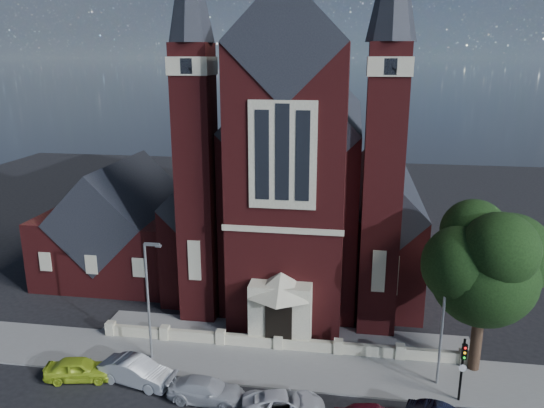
% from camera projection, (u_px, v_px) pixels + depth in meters
% --- Properties ---
extents(ground, '(120.00, 120.00, 0.00)m').
position_uv_depth(ground, '(293.00, 296.00, 43.91)').
color(ground, black).
rests_on(ground, ground).
extents(pavement_strip, '(60.00, 5.00, 0.12)m').
position_uv_depth(pavement_strip, '(274.00, 366.00, 33.91)').
color(pavement_strip, slate).
rests_on(pavement_strip, ground).
extents(forecourt_paving, '(26.00, 3.00, 0.14)m').
position_uv_depth(forecourt_paving, '(283.00, 335.00, 37.72)').
color(forecourt_paving, slate).
rests_on(forecourt_paving, ground).
extents(forecourt_wall, '(24.00, 0.40, 0.90)m').
position_uv_depth(forecourt_wall, '(279.00, 349.00, 35.81)').
color(forecourt_wall, '#AFA88B').
rests_on(forecourt_wall, ground).
extents(church, '(20.01, 34.90, 29.20)m').
position_uv_depth(church, '(304.00, 178.00, 49.29)').
color(church, '#541617').
rests_on(church, ground).
extents(parish_hall, '(12.00, 12.20, 10.24)m').
position_uv_depth(parish_hall, '(122.00, 229.00, 48.07)').
color(parish_hall, '#541617').
rests_on(parish_hall, ground).
extents(street_tree, '(6.40, 6.60, 10.70)m').
position_uv_depth(street_tree, '(487.00, 269.00, 31.33)').
color(street_tree, black).
rests_on(street_tree, ground).
extents(street_lamp_left, '(1.16, 0.22, 8.09)m').
position_uv_depth(street_lamp_left, '(149.00, 295.00, 33.38)').
color(street_lamp_left, gray).
rests_on(street_lamp_left, ground).
extents(street_lamp_right, '(1.16, 0.22, 8.09)m').
position_uv_depth(street_lamp_right, '(445.00, 316.00, 30.71)').
color(street_lamp_right, gray).
rests_on(street_lamp_right, ground).
extents(traffic_signal, '(0.28, 0.42, 4.00)m').
position_uv_depth(traffic_signal, '(463.00, 362.00, 29.61)').
color(traffic_signal, black).
rests_on(traffic_signal, ground).
extents(car_lime_van, '(4.32, 2.39, 1.39)m').
position_uv_depth(car_lime_van, '(79.00, 369.00, 32.33)').
color(car_lime_van, '#AECB28').
rests_on(car_lime_van, ground).
extents(car_silver_a, '(4.91, 2.64, 1.54)m').
position_uv_depth(car_silver_a, '(137.00, 372.00, 31.92)').
color(car_silver_a, '#B3B8BB').
rests_on(car_silver_a, ground).
extents(car_silver_b, '(4.64, 2.11, 1.32)m').
position_uv_depth(car_silver_b, '(207.00, 390.00, 30.29)').
color(car_silver_b, '#B5B8BD').
rests_on(car_silver_b, ground).
extents(car_white_suv, '(4.91, 2.97, 1.27)m').
position_uv_depth(car_white_suv, '(284.00, 404.00, 29.14)').
color(car_white_suv, white).
rests_on(car_white_suv, ground).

